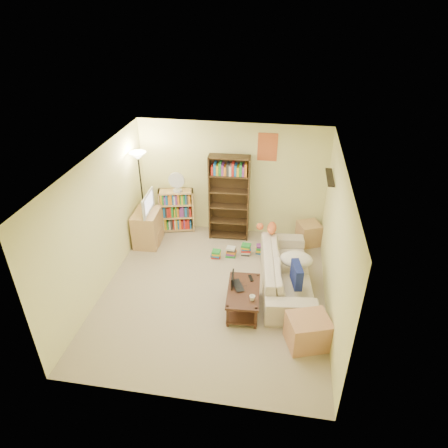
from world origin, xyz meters
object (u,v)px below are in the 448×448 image
(laptop, at_px, (241,285))
(end_cabinet, at_px, (308,331))
(tall_bookshelf, at_px, (229,196))
(short_bookshelf, at_px, (177,210))
(coffee_table, at_px, (243,297))
(mug, at_px, (252,298))
(tabby_cat, at_px, (270,228))
(floor_lamp, at_px, (140,171))
(sofa, at_px, (286,271))
(side_table, at_px, (308,234))
(tv_stand, at_px, (147,228))
(television, at_px, (145,203))
(desk_fan, at_px, (177,182))

(laptop, distance_m, end_cabinet, 1.35)
(tall_bookshelf, height_order, short_bookshelf, tall_bookshelf)
(coffee_table, bearing_deg, laptop, 117.72)
(coffee_table, height_order, laptop, laptop)
(tall_bookshelf, bearing_deg, mug, -75.40)
(tabby_cat, height_order, floor_lamp, floor_lamp)
(tall_bookshelf, distance_m, end_cabinet, 3.43)
(sofa, distance_m, side_table, 1.59)
(laptop, height_order, mug, mug)
(laptop, bearing_deg, end_cabinet, -146.93)
(coffee_table, xyz_separation_m, floor_lamp, (-2.38, 1.94, 1.32))
(tabby_cat, distance_m, tv_stand, 2.63)
(television, height_order, tall_bookshelf, tall_bookshelf)
(tv_stand, height_order, desk_fan, desk_fan)
(laptop, bearing_deg, tabby_cat, -39.29)
(side_table, bearing_deg, short_bookshelf, 177.58)
(tall_bookshelf, relative_size, floor_lamp, 0.95)
(coffee_table, height_order, desk_fan, desk_fan)
(sofa, height_order, laptop, sofa)
(floor_lamp, bearing_deg, coffee_table, -39.20)
(tv_stand, height_order, side_table, tv_stand)
(sofa, xyz_separation_m, short_bookshelf, (-2.51, 1.65, 0.17))
(coffee_table, distance_m, tv_stand, 2.89)
(laptop, height_order, television, television)
(tv_stand, height_order, end_cabinet, tv_stand)
(laptop, height_order, desk_fan, desk_fan)
(tv_stand, xyz_separation_m, television, (0.00, 0.00, 0.59))
(floor_lamp, relative_size, side_table, 4.06)
(side_table, bearing_deg, television, -171.19)
(coffee_table, bearing_deg, tv_stand, 138.90)
(mug, bearing_deg, tv_stand, 140.74)
(tabby_cat, xyz_separation_m, laptop, (-0.38, -1.49, -0.30))
(floor_lamp, bearing_deg, side_table, 5.85)
(side_table, bearing_deg, floor_lamp, -174.15)
(sofa, xyz_separation_m, floor_lamp, (-3.08, 1.17, 1.28))
(mug, bearing_deg, end_cabinet, -22.71)
(mug, bearing_deg, tall_bookshelf, 106.80)
(tv_stand, bearing_deg, television, 0.00)
(tabby_cat, height_order, desk_fan, desk_fan)
(coffee_table, relative_size, side_table, 2.00)
(tv_stand, bearing_deg, side_table, 6.05)
(coffee_table, height_order, side_table, side_table)
(desk_fan, relative_size, floor_lamp, 0.23)
(tv_stand, height_order, television, television)
(sofa, distance_m, coffee_table, 1.05)
(tv_stand, distance_m, floor_lamp, 1.24)
(sofa, distance_m, laptop, 1.02)
(sofa, distance_m, desk_fan, 3.06)
(tall_bookshelf, bearing_deg, tabby_cat, -39.89)
(laptop, xyz_separation_m, floor_lamp, (-2.32, 1.84, 1.16))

